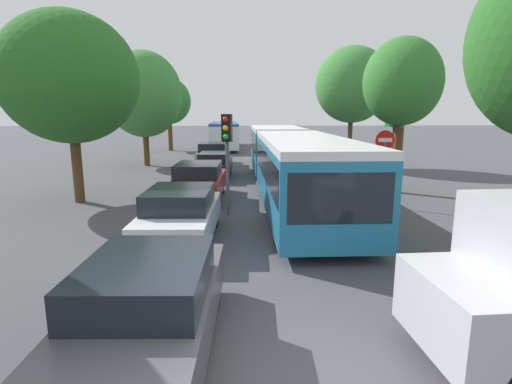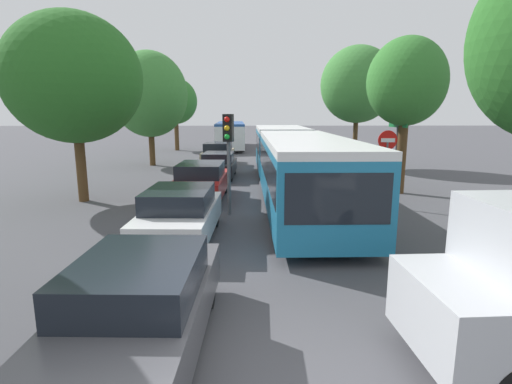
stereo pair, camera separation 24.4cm
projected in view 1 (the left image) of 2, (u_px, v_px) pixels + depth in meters
name	position (u px, v px, depth m)	size (l,w,h in m)	color
articulated_bus	(289.00, 158.00, 17.29)	(2.79, 17.78, 2.64)	teal
city_bus_rear	(224.00, 133.00, 38.62)	(2.92, 11.53, 2.47)	silver
queued_car_graphite	(150.00, 306.00, 5.70)	(1.95, 4.29, 1.47)	#47474C
queued_car_white	(181.00, 215.00, 10.77)	(1.94, 4.29, 1.47)	white
queued_car_red	(199.00, 181.00, 15.84)	(1.98, 4.37, 1.50)	#B21E19
queued_car_black	(215.00, 165.00, 21.22)	(1.80, 3.98, 1.36)	black
queued_car_tan	(213.00, 154.00, 26.26)	(1.98, 4.37, 1.50)	tan
traffic_light	(227.00, 142.00, 13.18)	(0.37, 0.39, 3.40)	#56595E
no_entry_sign	(384.00, 156.00, 14.55)	(0.70, 0.08, 2.82)	#56595E
direction_sign_post	(393.00, 133.00, 17.24)	(0.31, 1.39, 3.60)	#56595E
tree_left_mid	(71.00, 81.00, 14.73)	(5.05, 5.05, 7.11)	#51381E
tree_left_far	(144.00, 94.00, 25.39)	(4.87, 4.87, 7.30)	#51381E
tree_left_distant	(169.00, 101.00, 35.77)	(3.90, 3.90, 6.47)	#51381E
tree_right_mid	(403.00, 85.00, 16.69)	(3.24, 3.24, 6.51)	#51381E
tree_right_far	(352.00, 85.00, 24.53)	(4.51, 4.51, 7.44)	#51381E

